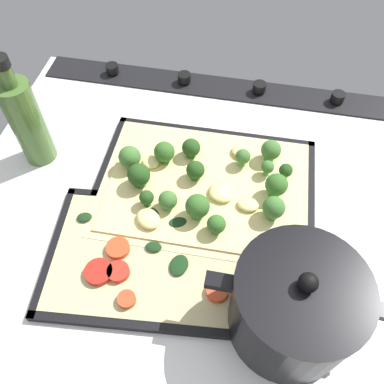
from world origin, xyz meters
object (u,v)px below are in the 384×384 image
object	(u,v)px
baking_tray_front	(204,191)
oil_bottle	(27,121)
cooking_pot	(294,306)
broccoli_pizza	(204,185)
baking_tray_back	(152,258)
veggie_pizza_back	(150,257)

from	to	relation	value
baking_tray_front	oil_bottle	world-z (taller)	oil_bottle
oil_bottle	cooking_pot	bearing A→B (deg)	153.71
broccoli_pizza	baking_tray_back	bearing A→B (deg)	68.20
broccoli_pizza	oil_bottle	bearing A→B (deg)	-4.84
baking_tray_back	veggie_pizza_back	size ratio (longest dim) A/B	1.08
broccoli_pizza	cooking_pot	size ratio (longest dim) A/B	1.52
cooking_pot	oil_bottle	bearing A→B (deg)	-26.29
veggie_pizza_back	baking_tray_back	bearing A→B (deg)	-121.99
baking_tray_back	veggie_pizza_back	distance (cm)	0.76
baking_tray_front	baking_tray_back	bearing A→B (deg)	68.13
cooking_pot	oil_bottle	xyz separation A→B (cm)	(47.15, -23.29, 2.29)
oil_bottle	broccoli_pizza	bearing A→B (deg)	175.16
baking_tray_front	oil_bottle	xyz separation A→B (cm)	(31.62, -2.66, 8.68)
broccoli_pizza	baking_tray_back	xyz separation A→B (cm)	(5.79, 14.47, -1.80)
baking_tray_back	cooking_pot	distance (cm)	23.11
broccoli_pizza	veggie_pizza_back	xyz separation A→B (cm)	(5.95, 14.72, -1.10)
veggie_pizza_back	oil_bottle	size ratio (longest dim) A/B	1.47
baking_tray_back	veggie_pizza_back	bearing A→B (deg)	58.01
broccoli_pizza	cooking_pot	xyz separation A→B (cm)	(-15.56, 20.61, 4.57)
veggie_pizza_back	oil_bottle	bearing A→B (deg)	-34.15
broccoli_pizza	cooking_pot	bearing A→B (deg)	127.04
baking_tray_front	cooking_pot	distance (cm)	26.60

